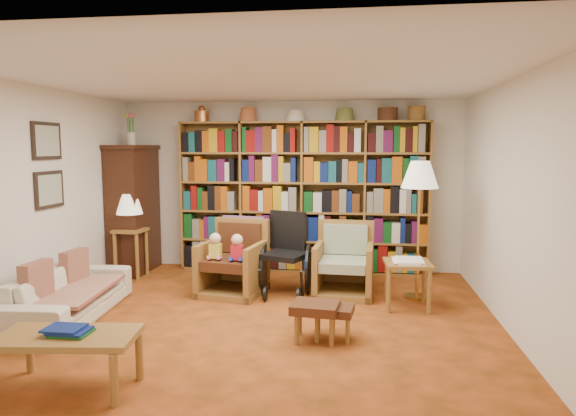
% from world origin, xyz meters
% --- Properties ---
extents(floor, '(5.00, 5.00, 0.00)m').
position_xyz_m(floor, '(0.00, 0.00, 0.00)').
color(floor, '#B84D1C').
rests_on(floor, ground).
extents(ceiling, '(5.00, 5.00, 0.00)m').
position_xyz_m(ceiling, '(0.00, 0.00, 2.50)').
color(ceiling, silver).
rests_on(ceiling, wall_back).
extents(wall_back, '(5.00, 0.00, 5.00)m').
position_xyz_m(wall_back, '(0.00, 2.50, 1.25)').
color(wall_back, white).
rests_on(wall_back, floor).
extents(wall_front, '(5.00, 0.00, 5.00)m').
position_xyz_m(wall_front, '(0.00, -2.50, 1.25)').
color(wall_front, white).
rests_on(wall_front, floor).
extents(wall_left, '(0.00, 5.00, 5.00)m').
position_xyz_m(wall_left, '(-2.50, 0.00, 1.25)').
color(wall_left, white).
rests_on(wall_left, floor).
extents(wall_right, '(0.00, 5.00, 5.00)m').
position_xyz_m(wall_right, '(2.50, 0.00, 1.25)').
color(wall_right, white).
rests_on(wall_right, floor).
extents(bookshelf, '(3.60, 0.30, 2.42)m').
position_xyz_m(bookshelf, '(0.20, 2.33, 1.17)').
color(bookshelf, olive).
rests_on(bookshelf, floor).
extents(curio_cabinet, '(0.50, 0.95, 2.40)m').
position_xyz_m(curio_cabinet, '(-2.25, 2.00, 0.95)').
color(curio_cabinet, '#3A1E10').
rests_on(curio_cabinet, floor).
extents(framed_pictures, '(0.03, 0.52, 0.97)m').
position_xyz_m(framed_pictures, '(-2.48, 0.30, 1.62)').
color(framed_pictures, black).
rests_on(framed_pictures, wall_left).
extents(sofa, '(1.88, 0.87, 0.53)m').
position_xyz_m(sofa, '(-2.05, -0.12, 0.27)').
color(sofa, beige).
rests_on(sofa, floor).
extents(sofa_throw, '(0.80, 1.33, 0.04)m').
position_xyz_m(sofa_throw, '(-2.00, -0.12, 0.30)').
color(sofa_throw, beige).
rests_on(sofa_throw, sofa).
extents(cushion_left, '(0.15, 0.39, 0.38)m').
position_xyz_m(cushion_left, '(-2.18, 0.23, 0.45)').
color(cushion_left, maroon).
rests_on(cushion_left, sofa).
extents(cushion_right, '(0.14, 0.40, 0.40)m').
position_xyz_m(cushion_right, '(-2.18, -0.47, 0.45)').
color(cushion_right, maroon).
rests_on(cushion_right, sofa).
extents(side_table_lamp, '(0.41, 0.41, 0.69)m').
position_xyz_m(side_table_lamp, '(-2.15, 1.63, 0.49)').
color(side_table_lamp, olive).
rests_on(side_table_lamp, floor).
extents(table_lamp, '(0.36, 0.36, 0.50)m').
position_xyz_m(table_lamp, '(-2.15, 1.63, 1.03)').
color(table_lamp, '#B68F3A').
rests_on(table_lamp, side_table_lamp).
extents(armchair_leather, '(0.85, 0.88, 0.93)m').
position_xyz_m(armchair_leather, '(-0.53, 1.11, 0.38)').
color(armchair_leather, olive).
rests_on(armchair_leather, floor).
extents(armchair_sage, '(0.75, 0.78, 0.89)m').
position_xyz_m(armchair_sage, '(0.84, 1.27, 0.34)').
color(armchair_sage, olive).
rests_on(armchair_sage, floor).
extents(wheelchair, '(0.64, 0.82, 1.02)m').
position_xyz_m(wheelchair, '(0.13, 1.17, 0.46)').
color(wheelchair, black).
rests_on(wheelchair, floor).
extents(floor_lamp, '(0.44, 0.44, 1.67)m').
position_xyz_m(floor_lamp, '(1.73, 1.15, 1.44)').
color(floor_lamp, '#B68F3A').
rests_on(floor_lamp, floor).
extents(side_table_papers, '(0.55, 0.55, 0.56)m').
position_xyz_m(side_table_papers, '(1.58, 0.75, 0.45)').
color(side_table_papers, olive).
rests_on(side_table_papers, floor).
extents(footstool_a, '(0.47, 0.41, 0.37)m').
position_xyz_m(footstool_a, '(0.62, -0.40, 0.30)').
color(footstool_a, '#502515').
rests_on(footstool_a, floor).
extents(footstool_b, '(0.42, 0.37, 0.33)m').
position_xyz_m(footstool_b, '(0.78, -0.34, 0.27)').
color(footstool_b, '#502515').
rests_on(footstool_b, floor).
extents(coffee_table, '(1.08, 0.63, 0.48)m').
position_xyz_m(coffee_table, '(-1.16, -1.63, 0.37)').
color(coffee_table, olive).
rests_on(coffee_table, floor).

